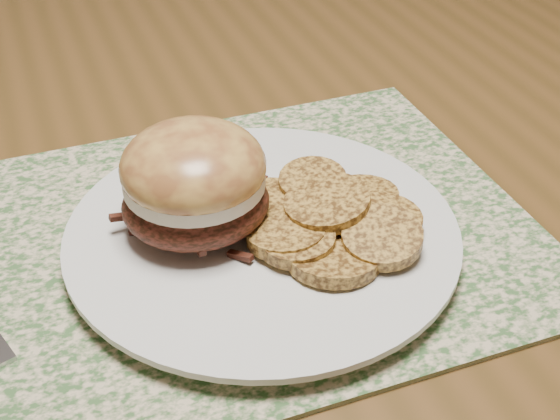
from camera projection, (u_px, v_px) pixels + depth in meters
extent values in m
cube|color=brown|center=(376.00, 107.00, 0.77)|extent=(1.50, 0.90, 0.04)
cube|color=#395C2F|center=(221.00, 241.00, 0.56)|extent=(0.45, 0.33, 0.00)
cylinder|color=silver|center=(263.00, 237.00, 0.55)|extent=(0.26, 0.26, 0.02)
ellipsoid|color=black|center=(196.00, 202.00, 0.53)|extent=(0.10, 0.10, 0.04)
cylinder|color=beige|center=(194.00, 179.00, 0.52)|extent=(0.10, 0.10, 0.01)
ellipsoid|color=#B7833C|center=(193.00, 166.00, 0.52)|extent=(0.10, 0.10, 0.05)
cylinder|color=#AF8033|center=(273.00, 205.00, 0.56)|extent=(0.08, 0.08, 0.01)
cylinder|color=#AF8033|center=(313.00, 182.00, 0.57)|extent=(0.06, 0.06, 0.02)
cylinder|color=#AF8033|center=(359.00, 199.00, 0.56)|extent=(0.08, 0.08, 0.02)
cylinder|color=#AF8033|center=(286.00, 234.00, 0.52)|extent=(0.07, 0.07, 0.02)
cylinder|color=#AF8033|center=(327.00, 203.00, 0.54)|extent=(0.08, 0.08, 0.02)
cylinder|color=#AF8033|center=(385.00, 220.00, 0.54)|extent=(0.06, 0.06, 0.01)
cylinder|color=#AF8033|center=(333.00, 255.00, 0.51)|extent=(0.09, 0.09, 0.02)
cylinder|color=#AF8033|center=(382.00, 237.00, 0.52)|extent=(0.07, 0.07, 0.02)
cylinder|color=#AF8033|center=(296.00, 240.00, 0.52)|extent=(0.07, 0.07, 0.01)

